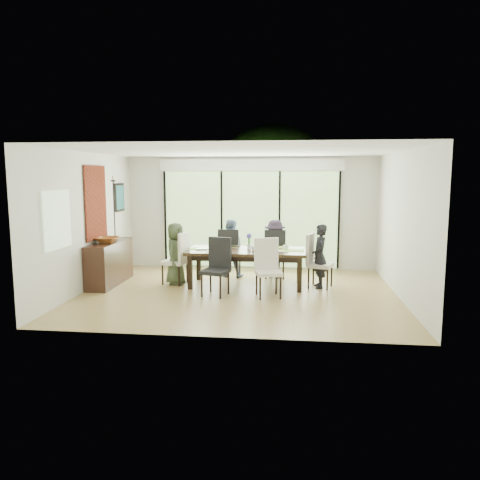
# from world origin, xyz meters

# --- Properties ---
(floor) EXTENTS (6.00, 5.00, 0.01)m
(floor) POSITION_xyz_m (0.00, 0.00, -0.01)
(floor) COLOR olive
(floor) RESTS_ON ground
(ceiling) EXTENTS (6.00, 5.00, 0.01)m
(ceiling) POSITION_xyz_m (0.00, 0.00, 2.71)
(ceiling) COLOR white
(ceiling) RESTS_ON wall_back
(wall_back) EXTENTS (6.00, 0.02, 2.70)m
(wall_back) POSITION_xyz_m (0.00, 2.51, 1.35)
(wall_back) COLOR beige
(wall_back) RESTS_ON floor
(wall_front) EXTENTS (6.00, 0.02, 2.70)m
(wall_front) POSITION_xyz_m (0.00, -2.51, 1.35)
(wall_front) COLOR silver
(wall_front) RESTS_ON floor
(wall_left) EXTENTS (0.02, 5.00, 2.70)m
(wall_left) POSITION_xyz_m (-3.01, 0.00, 1.35)
(wall_left) COLOR white
(wall_left) RESTS_ON floor
(wall_right) EXTENTS (0.02, 5.00, 2.70)m
(wall_right) POSITION_xyz_m (3.01, 0.00, 1.35)
(wall_right) COLOR beige
(wall_right) RESTS_ON floor
(glass_doors) EXTENTS (4.20, 0.02, 2.30)m
(glass_doors) POSITION_xyz_m (0.00, 2.47, 1.20)
(glass_doors) COLOR #598C3F
(glass_doors) RESTS_ON wall_back
(blinds_header) EXTENTS (4.40, 0.06, 0.28)m
(blinds_header) POSITION_xyz_m (0.00, 2.46, 2.50)
(blinds_header) COLOR white
(blinds_header) RESTS_ON wall_back
(mullion_a) EXTENTS (0.05, 0.04, 2.30)m
(mullion_a) POSITION_xyz_m (-2.10, 2.46, 1.20)
(mullion_a) COLOR black
(mullion_a) RESTS_ON wall_back
(mullion_b) EXTENTS (0.05, 0.04, 2.30)m
(mullion_b) POSITION_xyz_m (-0.70, 2.46, 1.20)
(mullion_b) COLOR black
(mullion_b) RESTS_ON wall_back
(mullion_c) EXTENTS (0.05, 0.04, 2.30)m
(mullion_c) POSITION_xyz_m (0.70, 2.46, 1.20)
(mullion_c) COLOR black
(mullion_c) RESTS_ON wall_back
(mullion_d) EXTENTS (0.05, 0.04, 2.30)m
(mullion_d) POSITION_xyz_m (2.10, 2.46, 1.20)
(mullion_d) COLOR black
(mullion_d) RESTS_ON wall_back
(side_window) EXTENTS (0.02, 0.90, 1.00)m
(side_window) POSITION_xyz_m (-2.97, -1.20, 1.50)
(side_window) COLOR #8CAD7F
(side_window) RESTS_ON wall_left
(deck) EXTENTS (6.00, 1.80, 0.10)m
(deck) POSITION_xyz_m (0.00, 3.40, -0.05)
(deck) COLOR brown
(deck) RESTS_ON ground
(rail_top) EXTENTS (6.00, 0.08, 0.06)m
(rail_top) POSITION_xyz_m (0.00, 4.20, 0.55)
(rail_top) COLOR brown
(rail_top) RESTS_ON deck
(foliage_left) EXTENTS (3.20, 3.20, 3.20)m
(foliage_left) POSITION_xyz_m (-1.80, 5.20, 1.44)
(foliage_left) COLOR #14380F
(foliage_left) RESTS_ON ground
(foliage_mid) EXTENTS (4.00, 4.00, 4.00)m
(foliage_mid) POSITION_xyz_m (0.40, 5.80, 1.80)
(foliage_mid) COLOR #14380F
(foliage_mid) RESTS_ON ground
(foliage_right) EXTENTS (2.80, 2.80, 2.80)m
(foliage_right) POSITION_xyz_m (2.20, 5.00, 1.26)
(foliage_right) COLOR #14380F
(foliage_right) RESTS_ON ground
(foliage_far) EXTENTS (3.60, 3.60, 3.60)m
(foliage_far) POSITION_xyz_m (-0.60, 6.50, 1.62)
(foliage_far) COLOR #14380F
(foliage_far) RESTS_ON ground
(table_top) EXTENTS (2.39, 1.10, 0.06)m
(table_top) POSITION_xyz_m (0.09, 0.64, 0.72)
(table_top) COLOR black
(table_top) RESTS_ON floor
(table_apron) EXTENTS (2.19, 0.90, 0.10)m
(table_apron) POSITION_xyz_m (0.09, 0.64, 0.63)
(table_apron) COLOR black
(table_apron) RESTS_ON floor
(table_leg_fl) EXTENTS (0.09, 0.09, 0.69)m
(table_leg_fl) POSITION_xyz_m (-0.99, 0.21, 0.34)
(table_leg_fl) COLOR black
(table_leg_fl) RESTS_ON floor
(table_leg_fr) EXTENTS (0.09, 0.09, 0.69)m
(table_leg_fr) POSITION_xyz_m (1.17, 0.21, 0.34)
(table_leg_fr) COLOR black
(table_leg_fr) RESTS_ON floor
(table_leg_bl) EXTENTS (0.09, 0.09, 0.69)m
(table_leg_bl) POSITION_xyz_m (-0.99, 1.07, 0.34)
(table_leg_bl) COLOR black
(table_leg_bl) RESTS_ON floor
(table_leg_br) EXTENTS (0.09, 0.09, 0.69)m
(table_leg_br) POSITION_xyz_m (1.17, 1.07, 0.34)
(table_leg_br) COLOR black
(table_leg_br) RESTS_ON floor
(chair_left_end) EXTENTS (0.55, 0.55, 1.10)m
(chair_left_end) POSITION_xyz_m (-1.41, 0.64, 0.55)
(chair_left_end) COLOR white
(chair_left_end) RESTS_ON floor
(chair_right_end) EXTENTS (0.57, 0.57, 1.10)m
(chair_right_end) POSITION_xyz_m (1.59, 0.64, 0.55)
(chair_right_end) COLOR silver
(chair_right_end) RESTS_ON floor
(chair_far_left) EXTENTS (0.48, 0.48, 1.10)m
(chair_far_left) POSITION_xyz_m (-0.36, 1.49, 0.55)
(chair_far_left) COLOR black
(chair_far_left) RESTS_ON floor
(chair_far_right) EXTENTS (0.47, 0.47, 1.10)m
(chair_far_right) POSITION_xyz_m (0.64, 1.49, 0.55)
(chair_far_right) COLOR black
(chair_far_right) RESTS_ON floor
(chair_near_left) EXTENTS (0.56, 0.56, 1.10)m
(chair_near_left) POSITION_xyz_m (-0.41, -0.23, 0.55)
(chair_near_left) COLOR black
(chair_near_left) RESTS_ON floor
(chair_near_right) EXTENTS (0.56, 0.56, 1.10)m
(chair_near_right) POSITION_xyz_m (0.59, -0.23, 0.55)
(chair_near_right) COLOR white
(chair_near_right) RESTS_ON floor
(person_left_end) EXTENTS (0.46, 0.65, 1.29)m
(person_left_end) POSITION_xyz_m (-1.39, 0.64, 0.64)
(person_left_end) COLOR #3F4E34
(person_left_end) RESTS_ON floor
(person_right_end) EXTENTS (0.46, 0.65, 1.29)m
(person_right_end) POSITION_xyz_m (1.57, 0.64, 0.64)
(person_right_end) COLOR black
(person_right_end) RESTS_ON floor
(person_far_left) EXTENTS (0.61, 0.40, 1.29)m
(person_far_left) POSITION_xyz_m (-0.36, 1.47, 0.64)
(person_far_left) COLOR #778FAD
(person_far_left) RESTS_ON floor
(person_far_right) EXTENTS (0.67, 0.50, 1.29)m
(person_far_right) POSITION_xyz_m (0.64, 1.47, 0.64)
(person_far_right) COLOR #251C2A
(person_far_right) RESTS_ON floor
(placemat_left) EXTENTS (0.44, 0.32, 0.01)m
(placemat_left) POSITION_xyz_m (-0.86, 0.64, 0.75)
(placemat_left) COLOR #7BB440
(placemat_left) RESTS_ON table_top
(placemat_right) EXTENTS (0.44, 0.32, 0.01)m
(placemat_right) POSITION_xyz_m (1.04, 0.64, 0.75)
(placemat_right) COLOR #86C646
(placemat_right) RESTS_ON table_top
(placemat_far_l) EXTENTS (0.44, 0.32, 0.01)m
(placemat_far_l) POSITION_xyz_m (-0.36, 1.04, 0.75)
(placemat_far_l) COLOR #90A33A
(placemat_far_l) RESTS_ON table_top
(placemat_far_r) EXTENTS (0.44, 0.32, 0.01)m
(placemat_far_r) POSITION_xyz_m (0.64, 1.04, 0.75)
(placemat_far_r) COLOR #8FAD3D
(placemat_far_r) RESTS_ON table_top
(placemat_paper) EXTENTS (0.44, 0.32, 0.01)m
(placemat_paper) POSITION_xyz_m (-0.46, 0.34, 0.75)
(placemat_paper) COLOR white
(placemat_paper) RESTS_ON table_top
(tablet_far_l) EXTENTS (0.26, 0.18, 0.01)m
(tablet_far_l) POSITION_xyz_m (-0.26, 0.99, 0.76)
(tablet_far_l) COLOR black
(tablet_far_l) RESTS_ON table_top
(tablet_far_r) EXTENTS (0.24, 0.17, 0.01)m
(tablet_far_r) POSITION_xyz_m (0.59, 0.99, 0.76)
(tablet_far_r) COLOR black
(tablet_far_r) RESTS_ON table_top
(papers) EXTENTS (0.30, 0.22, 0.00)m
(papers) POSITION_xyz_m (0.79, 0.59, 0.75)
(papers) COLOR white
(papers) RESTS_ON table_top
(platter_base) EXTENTS (0.26, 0.26, 0.02)m
(platter_base) POSITION_xyz_m (-0.46, 0.34, 0.77)
(platter_base) COLOR white
(platter_base) RESTS_ON table_top
(platter_snacks) EXTENTS (0.20, 0.20, 0.01)m
(platter_snacks) POSITION_xyz_m (-0.46, 0.34, 0.78)
(platter_snacks) COLOR #DB5519
(platter_snacks) RESTS_ON table_top
(vase) EXTENTS (0.08, 0.08, 0.12)m
(vase) POSITION_xyz_m (0.14, 0.69, 0.81)
(vase) COLOR silver
(vase) RESTS_ON table_top
(hyacinth_stems) EXTENTS (0.04, 0.04, 0.16)m
(hyacinth_stems) POSITION_xyz_m (0.14, 0.69, 0.93)
(hyacinth_stems) COLOR #337226
(hyacinth_stems) RESTS_ON table_top
(hyacinth_blooms) EXTENTS (0.11, 0.11, 0.11)m
(hyacinth_blooms) POSITION_xyz_m (0.14, 0.69, 1.03)
(hyacinth_blooms) COLOR #5B4BBD
(hyacinth_blooms) RESTS_ON table_top
(laptop) EXTENTS (0.39, 0.32, 0.03)m
(laptop) POSITION_xyz_m (-0.76, 0.54, 0.76)
(laptop) COLOR silver
(laptop) RESTS_ON table_top
(cup_a) EXTENTS (0.15, 0.15, 0.10)m
(cup_a) POSITION_xyz_m (-0.61, 0.79, 0.80)
(cup_a) COLOR white
(cup_a) RESTS_ON table_top
(cup_b) EXTENTS (0.14, 0.14, 0.09)m
(cup_b) POSITION_xyz_m (0.24, 0.54, 0.79)
(cup_b) COLOR white
(cup_b) RESTS_ON table_top
(cup_c) EXTENTS (0.17, 0.17, 0.10)m
(cup_c) POSITION_xyz_m (0.89, 0.74, 0.80)
(cup_c) COLOR white
(cup_c) RESTS_ON table_top
(book) EXTENTS (0.18, 0.23, 0.02)m
(book) POSITION_xyz_m (0.34, 0.69, 0.76)
(book) COLOR white
(book) RESTS_ON table_top
(sideboard) EXTENTS (0.44, 1.58, 0.89)m
(sideboard) POSITION_xyz_m (-2.76, 0.48, 0.44)
(sideboard) COLOR black
(sideboard) RESTS_ON floor
(bowl) EXTENTS (0.47, 0.47, 0.11)m
(bowl) POSITION_xyz_m (-2.76, 0.38, 0.94)
(bowl) COLOR brown
(bowl) RESTS_ON sideboard
(candlestick_base) EXTENTS (0.10, 0.10, 0.04)m
(candlestick_base) POSITION_xyz_m (-2.76, 0.83, 0.91)
(candlestick_base) COLOR black
(candlestick_base) RESTS_ON sideboard
(candlestick_shaft) EXTENTS (0.02, 0.02, 1.23)m
(candlestick_shaft) POSITION_xyz_m (-2.76, 0.83, 1.53)
(candlestick_shaft) COLOR black
(candlestick_shaft) RESTS_ON sideboard
(candlestick_pan) EXTENTS (0.10, 0.10, 0.03)m
(candlestick_pan) POSITION_xyz_m (-2.76, 0.83, 2.14)
(candlestick_pan) COLOR black
(candlestick_pan) RESTS_ON sideboard
(candle) EXTENTS (0.04, 0.04, 0.10)m
(candle) POSITION_xyz_m (-2.76, 0.83, 2.20)
(candle) COLOR silver
(candle) RESTS_ON sideboard
(tapestry) EXTENTS (0.02, 1.00, 1.50)m
(tapestry) POSITION_xyz_m (-2.97, 0.40, 1.70)
(tapestry) COLOR maroon
(tapestry) RESTS_ON wall_left
(art_frame) EXTENTS (0.03, 0.55, 0.65)m
(art_frame) POSITION_xyz_m (-2.97, 1.70, 1.75)
(art_frame) COLOR black
(art_frame) RESTS_ON wall_left
(art_canvas) EXTENTS (0.01, 0.45, 0.55)m
(art_canvas) POSITION_xyz_m (-2.95, 1.70, 1.75)
(art_canvas) COLOR #194E52
(art_canvas) RESTS_ON wall_left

